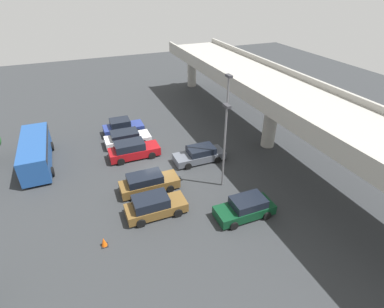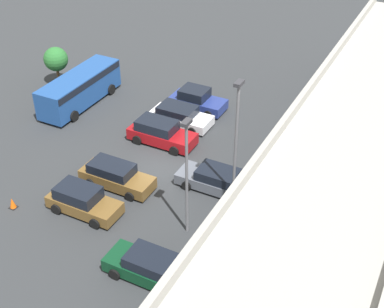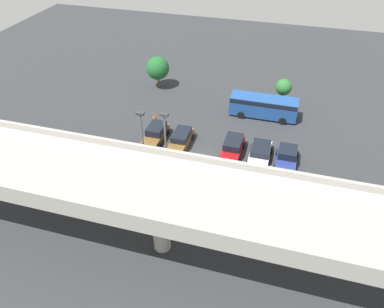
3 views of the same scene
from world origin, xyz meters
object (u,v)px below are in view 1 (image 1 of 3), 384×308
at_px(parked_car_0, 123,127).
at_px(lamp_post_near_aisle, 225,140).
at_px(parked_car_1, 127,138).
at_px(parked_car_3, 200,154).
at_px(parked_car_4, 148,183).
at_px(shuttle_bus, 35,151).
at_px(lamp_post_mid_lot, 226,116).
at_px(parked_car_6, 245,208).
at_px(traffic_cone, 104,242).
at_px(parked_car_5, 154,206).
at_px(parked_car_2, 133,150).

distance_m(parked_car_0, lamp_post_near_aisle, 14.52).
bearing_deg(parked_car_1, parked_car_3, -45.71).
xyz_separation_m(parked_car_0, parked_car_4, (11.14, -0.04, -0.02)).
relative_size(parked_car_4, shuttle_bus, 0.60).
bearing_deg(parked_car_0, shuttle_bus, -157.80).
bearing_deg(lamp_post_mid_lot, parked_car_1, -134.32).
distance_m(parked_car_1, lamp_post_near_aisle, 12.28).
relative_size(parked_car_0, parked_car_4, 0.91).
xyz_separation_m(parked_car_4, lamp_post_mid_lot, (-1.13, 7.49, 4.20)).
height_order(parked_car_6, lamp_post_near_aisle, lamp_post_near_aisle).
relative_size(parked_car_4, lamp_post_mid_lot, 0.56).
bearing_deg(parked_car_4, parked_car_1, 90.20).
bearing_deg(shuttle_bus, traffic_cone, -160.92).
relative_size(parked_car_1, lamp_post_mid_lot, 0.55).
height_order(parked_car_5, shuttle_bus, shuttle_bus).
relative_size(shuttle_bus, lamp_post_mid_lot, 0.93).
height_order(parked_car_2, parked_car_6, parked_car_2).
xyz_separation_m(parked_car_2, traffic_cone, (10.29, -4.24, -0.48)).
bearing_deg(lamp_post_near_aisle, shuttle_bus, -122.81).
bearing_deg(lamp_post_near_aisle, traffic_cone, -73.52).
distance_m(parked_car_1, parked_car_5, 11.44).
bearing_deg(parked_car_1, lamp_post_mid_lot, -44.32).
bearing_deg(parked_car_4, traffic_cone, -132.28).
height_order(parked_car_2, parked_car_5, parked_car_2).
distance_m(parked_car_4, lamp_post_near_aisle, 7.10).
distance_m(parked_car_6, shuttle_bus, 19.52).
bearing_deg(shuttle_bus, parked_car_1, -84.50).
bearing_deg(parked_car_6, lamp_post_mid_lot, -104.17).
relative_size(parked_car_0, lamp_post_mid_lot, 0.51).
bearing_deg(parked_car_6, parked_car_0, -71.09).
relative_size(parked_car_4, traffic_cone, 6.82).
bearing_deg(parked_car_2, parked_car_4, -89.89).
bearing_deg(parked_car_5, traffic_cone, -156.58).
height_order(parked_car_0, traffic_cone, parked_car_0).
xyz_separation_m(parked_car_3, lamp_post_near_aisle, (4.25, 0.23, 3.60)).
bearing_deg(lamp_post_mid_lot, shuttle_bus, -112.18).
xyz_separation_m(parked_car_1, parked_car_5, (11.44, -0.29, 0.07)).
height_order(parked_car_1, parked_car_6, parked_car_6).
xyz_separation_m(parked_car_1, parked_car_4, (8.47, 0.03, 0.04)).
relative_size(parked_car_2, parked_car_6, 1.10).
distance_m(parked_car_0, parked_car_2, 5.53).
bearing_deg(parked_car_3, parked_car_2, -27.89).
relative_size(parked_car_1, shuttle_bus, 0.59).
xyz_separation_m(shuttle_bus, lamp_post_mid_lot, (6.52, 16.00, 3.46)).
bearing_deg(traffic_cone, lamp_post_mid_lot, 116.29).
distance_m(parked_car_6, traffic_cone, 10.09).
relative_size(parked_car_1, parked_car_5, 1.04).
bearing_deg(traffic_cone, parked_car_2, 157.61).
xyz_separation_m(parked_car_0, shuttle_bus, (3.49, -8.55, 0.72)).
distance_m(parked_car_0, parked_car_1, 2.67).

